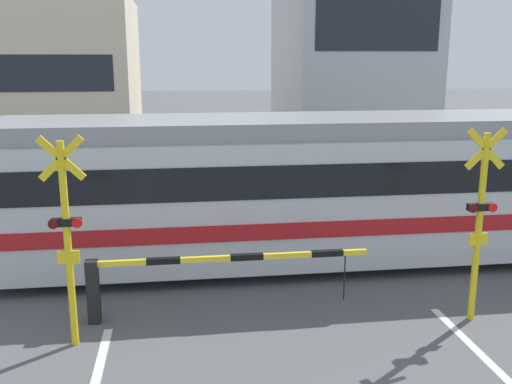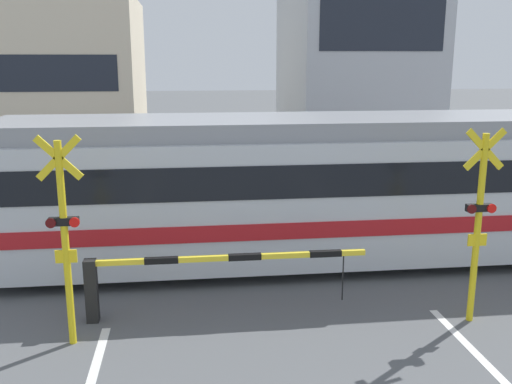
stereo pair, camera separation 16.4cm
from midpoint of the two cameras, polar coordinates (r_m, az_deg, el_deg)
The scene contains 10 objects.
rail_track_near at distance 11.90m, azimuth -0.03°, elevation -7.95°, with size 50.00×0.10×0.08m.
rail_track_far at distance 13.24m, azimuth -0.88°, elevation -5.73°, with size 50.00×0.10×0.08m.
commuter_train at distance 13.93m, azimuth 22.82°, elevation 1.19°, with size 21.99×2.96×3.14m.
crossing_barrier_near at distance 9.80m, azimuth -8.50°, elevation -7.96°, with size 4.79×0.20×1.10m.
crossing_barrier_far at distance 15.10m, azimuth 4.63°, elevation -0.30°, with size 4.79×0.20×1.10m.
crossing_signal_left at distance 8.96m, azimuth -18.88°, elevation -3.92°, with size 0.68×0.15×3.27m.
crossing_signal_right at distance 10.00m, azimuth 21.03°, elevation -2.35°, with size 0.68×0.15×3.27m.
pedestrian at distance 16.42m, azimuth -3.91°, elevation 1.07°, with size 0.38×0.22×1.57m.
building_left_of_street at distance 27.19m, azimuth -19.47°, elevation 10.59°, with size 6.83×7.72×6.90m.
building_right_of_street at distance 27.84m, azimuth 9.16°, elevation 14.70°, with size 6.13×7.72×10.29m.
Camera 1 is at (-1.59, -0.87, 4.33)m, focal length 40.00 mm.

